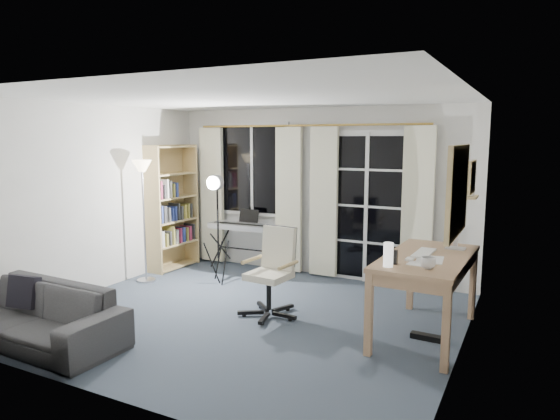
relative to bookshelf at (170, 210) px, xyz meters
The scene contains 17 objects.
floor 2.65m from the bookshelf, 31.55° to the right, with size 4.50×4.00×0.02m, color #323B48.
window 1.41m from the bookshelf, 31.93° to the left, with size 1.20×0.08×1.40m.
french_door 2.95m from the bookshelf, 13.10° to the left, with size 1.32×0.09×2.11m.
curtains 2.08m from the bookshelf, 16.18° to the left, with size 3.60×0.07×2.13m.
bookshelf is the anchor object (origin of this frame).
torchiere_lamp 0.90m from the bookshelf, 77.34° to the right, with size 0.34×0.34×1.68m.
keyboard_piano 1.20m from the bookshelf, 19.60° to the left, with size 1.19×0.60×0.85m.
studio_light 1.22m from the bookshelf, 19.12° to the right, with size 0.29×0.30×1.52m.
office_chair 2.60m from the bookshelf, 24.30° to the right, with size 0.67×0.68×0.98m.
desk 4.12m from the bookshelf, 13.38° to the right, with size 0.82×1.56×0.82m.
monitor 4.24m from the bookshelf, ahead, with size 0.20×0.59×0.52m.
desk_clutter 4.11m from the bookshelf, 16.87° to the right, with size 0.50×0.93×1.04m.
mug 4.35m from the bookshelf, 19.49° to the right, with size 0.13×0.11×0.13m, color silver.
wall_mirror 4.70m from the bookshelf, 20.84° to the right, with size 0.04×0.94×0.74m.
framed_print 4.47m from the bookshelf, ahead, with size 0.03×0.42×0.32m.
wall_shelf 4.32m from the bookshelf, ahead, with size 0.16×0.30×0.18m.
sofa 2.97m from the bookshelf, 77.01° to the right, with size 1.92×0.60×0.75m.
Camera 1 is at (2.78, -4.58, 1.97)m, focal length 32.00 mm.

